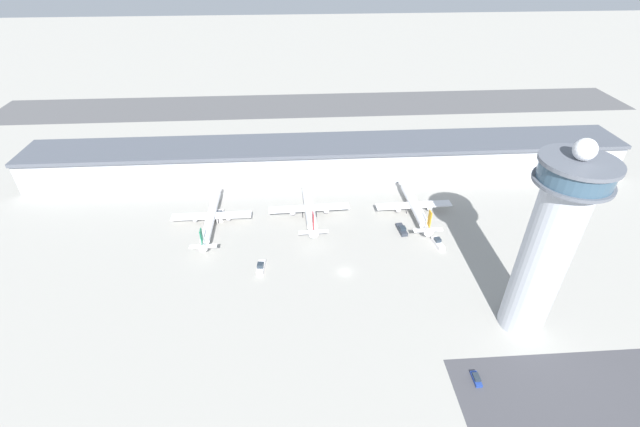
{
  "coord_description": "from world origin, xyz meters",
  "views": [
    {
      "loc": [
        -15.69,
        -108.59,
        98.81
      ],
      "look_at": [
        -6.92,
        24.22,
        8.17
      ],
      "focal_mm": 24.0,
      "sensor_mm": 36.0,
      "label": 1
    }
  ],
  "objects_px": {
    "airplane_gate_charlie": "(414,205)",
    "service_truck_catering": "(261,267)",
    "airplane_gate_alpha": "(211,216)",
    "airplane_gate_bravo": "(309,208)",
    "service_truck_baggage": "(438,243)",
    "service_truck_water": "(402,230)",
    "car_yellow_taxi": "(476,379)",
    "control_tower": "(549,244)",
    "service_truck_fuel": "(220,215)"
  },
  "relations": [
    {
      "from": "service_truck_water",
      "to": "car_yellow_taxi",
      "type": "distance_m",
      "value": 65.76
    },
    {
      "from": "service_truck_baggage",
      "to": "car_yellow_taxi",
      "type": "relative_size",
      "value": 1.63
    },
    {
      "from": "control_tower",
      "to": "service_truck_fuel",
      "type": "distance_m",
      "value": 117.71
    },
    {
      "from": "airplane_gate_bravo",
      "to": "service_truck_baggage",
      "type": "distance_m",
      "value": 51.34
    },
    {
      "from": "airplane_gate_alpha",
      "to": "airplane_gate_charlie",
      "type": "distance_m",
      "value": 81.54
    },
    {
      "from": "airplane_gate_alpha",
      "to": "airplane_gate_bravo",
      "type": "bearing_deg",
      "value": 2.9
    },
    {
      "from": "control_tower",
      "to": "car_yellow_taxi",
      "type": "xyz_separation_m",
      "value": [
        -19.96,
        -18.16,
        -29.21
      ]
    },
    {
      "from": "airplane_gate_alpha",
      "to": "car_yellow_taxi",
      "type": "xyz_separation_m",
      "value": [
        78.74,
        -75.53,
        -3.16
      ]
    },
    {
      "from": "control_tower",
      "to": "airplane_gate_alpha",
      "type": "distance_m",
      "value": 117.1
    },
    {
      "from": "car_yellow_taxi",
      "to": "control_tower",
      "type": "bearing_deg",
      "value": 42.29
    },
    {
      "from": "car_yellow_taxi",
      "to": "service_truck_catering",
      "type": "bearing_deg",
      "value": 141.05
    },
    {
      "from": "airplane_gate_alpha",
      "to": "airplane_gate_bravo",
      "type": "relative_size",
      "value": 1.15
    },
    {
      "from": "airplane_gate_charlie",
      "to": "service_truck_catering",
      "type": "height_order",
      "value": "airplane_gate_charlie"
    },
    {
      "from": "service_truck_water",
      "to": "control_tower",
      "type": "bearing_deg",
      "value": -62.41
    },
    {
      "from": "service_truck_fuel",
      "to": "service_truck_water",
      "type": "xyz_separation_m",
      "value": [
        71.34,
        -14.18,
        -0.25
      ]
    },
    {
      "from": "service_truck_baggage",
      "to": "service_truck_water",
      "type": "bearing_deg",
      "value": 140.78
    },
    {
      "from": "service_truck_catering",
      "to": "service_truck_water",
      "type": "distance_m",
      "value": 56.41
    },
    {
      "from": "control_tower",
      "to": "service_truck_baggage",
      "type": "height_order",
      "value": "control_tower"
    },
    {
      "from": "airplane_gate_charlie",
      "to": "airplane_gate_bravo",
      "type": "bearing_deg",
      "value": -179.86
    },
    {
      "from": "airplane_gate_bravo",
      "to": "airplane_gate_charlie",
      "type": "relative_size",
      "value": 0.95
    },
    {
      "from": "service_truck_water",
      "to": "car_yellow_taxi",
      "type": "relative_size",
      "value": 1.68
    },
    {
      "from": "service_truck_fuel",
      "to": "service_truck_baggage",
      "type": "distance_m",
      "value": 86.07
    },
    {
      "from": "control_tower",
      "to": "service_truck_catering",
      "type": "xyz_separation_m",
      "value": [
        -78.01,
        28.77,
        -28.64
      ]
    },
    {
      "from": "service_truck_fuel",
      "to": "service_truck_baggage",
      "type": "height_order",
      "value": "service_truck_fuel"
    },
    {
      "from": "airplane_gate_bravo",
      "to": "service_truck_baggage",
      "type": "height_order",
      "value": "airplane_gate_bravo"
    },
    {
      "from": "service_truck_catering",
      "to": "control_tower",
      "type": "bearing_deg",
      "value": -20.25
    },
    {
      "from": "airplane_gate_alpha",
      "to": "service_truck_catering",
      "type": "height_order",
      "value": "airplane_gate_alpha"
    },
    {
      "from": "control_tower",
      "to": "service_truck_catering",
      "type": "height_order",
      "value": "control_tower"
    },
    {
      "from": "airplane_gate_charlie",
      "to": "service_truck_catering",
      "type": "distance_m",
      "value": 68.18
    },
    {
      "from": "service_truck_baggage",
      "to": "service_truck_water",
      "type": "height_order",
      "value": "service_truck_baggage"
    },
    {
      "from": "service_truck_baggage",
      "to": "airplane_gate_bravo",
      "type": "bearing_deg",
      "value": 155.48
    },
    {
      "from": "airplane_gate_alpha",
      "to": "service_truck_water",
      "type": "distance_m",
      "value": 74.64
    },
    {
      "from": "control_tower",
      "to": "service_truck_water",
      "type": "bearing_deg",
      "value": 117.59
    },
    {
      "from": "service_truck_catering",
      "to": "service_truck_baggage",
      "type": "xyz_separation_m",
      "value": [
        64.68,
        9.31,
        -0.21
      ]
    },
    {
      "from": "airplane_gate_charlie",
      "to": "service_truck_water",
      "type": "distance_m",
      "value": 14.57
    },
    {
      "from": "service_truck_baggage",
      "to": "car_yellow_taxi",
      "type": "bearing_deg",
      "value": -96.72
    },
    {
      "from": "airplane_gate_alpha",
      "to": "service_truck_fuel",
      "type": "height_order",
      "value": "airplane_gate_alpha"
    },
    {
      "from": "airplane_gate_bravo",
      "to": "service_truck_water",
      "type": "relative_size",
      "value": 4.61
    },
    {
      "from": "airplane_gate_bravo",
      "to": "airplane_gate_alpha",
      "type": "bearing_deg",
      "value": -177.1
    },
    {
      "from": "control_tower",
      "to": "service_truck_catering",
      "type": "distance_m",
      "value": 87.94
    },
    {
      "from": "airplane_gate_alpha",
      "to": "service_truck_fuel",
      "type": "bearing_deg",
      "value": 58.64
    },
    {
      "from": "airplane_gate_alpha",
      "to": "service_truck_baggage",
      "type": "xyz_separation_m",
      "value": [
        85.37,
        -19.29,
        -2.8
      ]
    },
    {
      "from": "service_truck_catering",
      "to": "car_yellow_taxi",
      "type": "height_order",
      "value": "service_truck_catering"
    },
    {
      "from": "service_truck_water",
      "to": "car_yellow_taxi",
      "type": "height_order",
      "value": "service_truck_water"
    },
    {
      "from": "airplane_gate_alpha",
      "to": "service_truck_baggage",
      "type": "bearing_deg",
      "value": -12.73
    },
    {
      "from": "control_tower",
      "to": "service_truck_baggage",
      "type": "bearing_deg",
      "value": 109.29
    },
    {
      "from": "airplane_gate_alpha",
      "to": "service_truck_water",
      "type": "relative_size",
      "value": 5.28
    },
    {
      "from": "control_tower",
      "to": "airplane_gate_alpha",
      "type": "xyz_separation_m",
      "value": [
        -98.7,
        57.37,
        -26.06
      ]
    },
    {
      "from": "airplane_gate_alpha",
      "to": "service_truck_fuel",
      "type": "relative_size",
      "value": 5.71
    },
    {
      "from": "control_tower",
      "to": "airplane_gate_charlie",
      "type": "relative_size",
      "value": 1.59
    }
  ]
}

